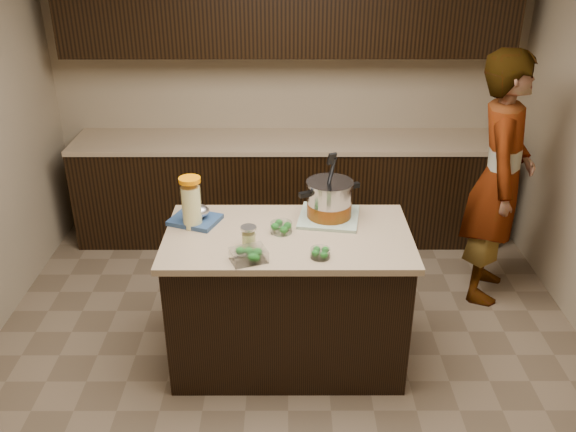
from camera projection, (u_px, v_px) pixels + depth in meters
name	position (u px, v px, depth m)	size (l,w,h in m)	color
ground_plane	(288.00, 355.00, 3.99)	(4.00, 4.00, 0.00)	brown
room_shell	(288.00, 99.00, 3.23)	(4.04, 4.04, 2.72)	tan
back_cabinets	(288.00, 133.00, 5.13)	(3.60, 0.63, 2.33)	black
island	(288.00, 298.00, 3.79)	(1.46, 0.81, 0.90)	black
dish_towel	(329.00, 217.00, 3.78)	(0.36, 0.36, 0.02)	#598460
stock_pot	(329.00, 201.00, 3.73)	(0.38, 0.38, 0.41)	#B7B7BC
lemonade_pitcher	(191.00, 205.00, 3.62)	(0.15, 0.15, 0.31)	#EAE38F
mason_jar	(249.00, 238.00, 3.41)	(0.10, 0.10, 0.15)	#EAE38F
broccoli_tub_left	(281.00, 228.00, 3.61)	(0.14, 0.14, 0.06)	silver
broccoli_tub_right	(320.00, 253.00, 3.34)	(0.14, 0.14, 0.05)	silver
broccoli_tub_rect	(248.00, 256.00, 3.31)	(0.23, 0.20, 0.07)	silver
blue_tray	(196.00, 216.00, 3.72)	(0.34, 0.31, 0.11)	navy
person	(500.00, 180.00, 4.30)	(0.67, 0.44, 1.83)	gray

